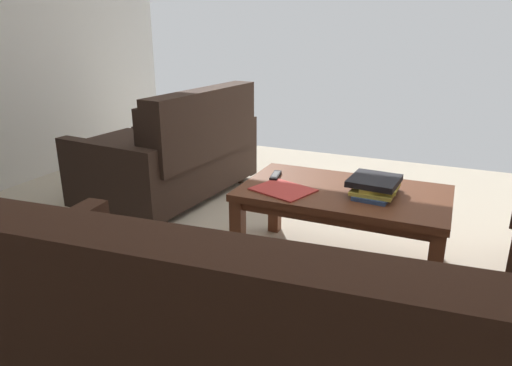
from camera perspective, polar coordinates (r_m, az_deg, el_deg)
The scene contains 7 objects.
ground_plane at distance 2.67m, azimuth 7.39°, elevation -10.92°, with size 5.72×4.97×0.01m, color beige.
sofa_main at distance 1.51m, azimuth -0.12°, elevation -20.06°, with size 1.95×0.98×0.86m.
loveseat_near at distance 3.72m, azimuth -9.93°, elevation 3.72°, with size 1.00×1.46×0.87m.
coffee_table at distance 2.60m, azimuth 10.67°, elevation -2.25°, with size 1.12×0.65×0.46m.
book_stack at distance 2.53m, azimuth 14.48°, elevation -0.36°, with size 0.26×0.31×0.09m.
tv_remote at distance 2.74m, azimuth 2.43°, elevation 0.90°, with size 0.07×0.17×0.02m.
loose_magazine at distance 2.53m, azimuth 3.34°, elevation -0.84°, with size 0.25×0.30×0.01m, color #C63833.
Camera 1 is at (-0.62, 2.24, 1.32)m, focal length 32.45 mm.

